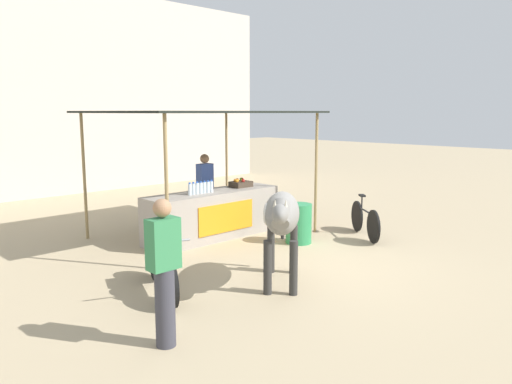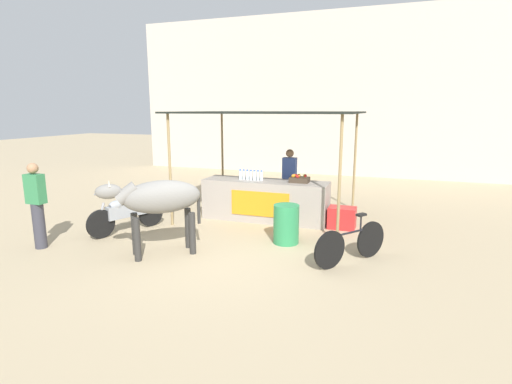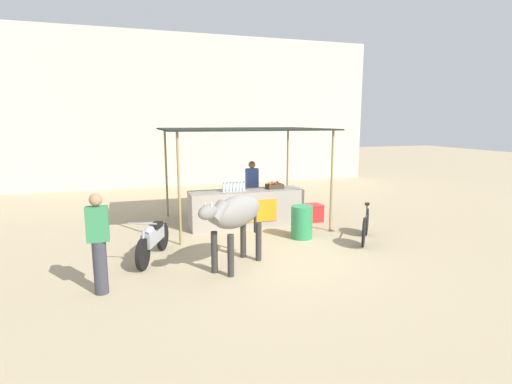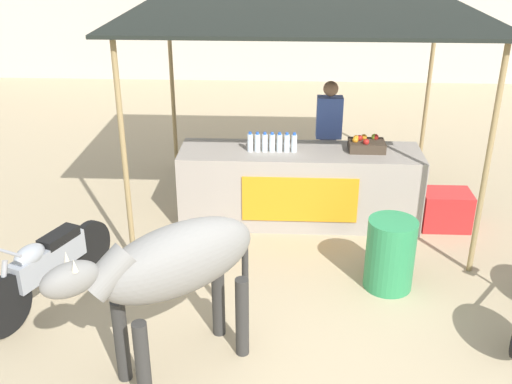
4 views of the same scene
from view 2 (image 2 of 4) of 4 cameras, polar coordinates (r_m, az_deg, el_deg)
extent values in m
plane|color=tan|center=(7.74, -3.80, -8.10)|extent=(60.00, 60.00, 0.00)
cube|color=beige|center=(16.68, 9.67, 13.44)|extent=(16.00, 0.50, 6.34)
cube|color=#9E9389|center=(9.58, 1.33, -1.19)|extent=(3.00, 0.80, 0.96)
cube|color=orange|center=(9.20, 0.54, -1.73)|extent=(1.40, 0.02, 0.58)
cube|color=black|center=(9.63, 1.96, 11.30)|extent=(4.20, 3.20, 0.04)
cylinder|color=#997F51|center=(9.20, -12.18, 3.05)|extent=(0.06, 0.06, 2.55)
cylinder|color=#997F51|center=(7.92, 11.86, 1.70)|extent=(0.06, 0.06, 2.55)
cylinder|color=#997F51|center=(11.72, -4.82, 5.09)|extent=(0.06, 0.06, 2.55)
cylinder|color=#997F51|center=(10.75, 13.94, 4.19)|extent=(0.06, 0.06, 2.55)
cylinder|color=silver|center=(9.63, -2.25, 2.44)|extent=(0.07, 0.07, 0.22)
cylinder|color=blue|center=(9.61, -2.26, 3.18)|extent=(0.04, 0.04, 0.03)
cylinder|color=silver|center=(9.60, -1.75, 2.42)|extent=(0.07, 0.07, 0.22)
cylinder|color=blue|center=(9.58, -1.76, 3.15)|extent=(0.04, 0.04, 0.03)
cylinder|color=silver|center=(9.56, -1.25, 2.39)|extent=(0.07, 0.07, 0.22)
cylinder|color=blue|center=(9.55, -1.25, 3.13)|extent=(0.04, 0.04, 0.03)
cylinder|color=silver|center=(9.53, -0.74, 2.36)|extent=(0.07, 0.07, 0.22)
cylinder|color=blue|center=(9.51, -0.75, 3.10)|extent=(0.04, 0.04, 0.03)
cylinder|color=silver|center=(9.50, -0.23, 2.33)|extent=(0.07, 0.07, 0.22)
cylinder|color=blue|center=(9.48, -0.23, 3.08)|extent=(0.04, 0.04, 0.03)
cylinder|color=silver|center=(9.47, 0.28, 2.30)|extent=(0.07, 0.07, 0.22)
cylinder|color=blue|center=(9.45, 0.28, 3.05)|extent=(0.04, 0.04, 0.03)
cylinder|color=silver|center=(9.45, 0.80, 2.27)|extent=(0.07, 0.07, 0.22)
cylinder|color=blue|center=(9.43, 0.80, 3.02)|extent=(0.04, 0.04, 0.03)
cube|color=#3F3326|center=(9.31, 6.23, 1.75)|extent=(0.44, 0.32, 0.12)
sphere|color=#B21E19|center=(9.35, 5.77, 2.34)|extent=(0.08, 0.08, 0.08)
sphere|color=#B21E19|center=(9.20, 5.96, 2.19)|extent=(0.08, 0.08, 0.08)
sphere|color=orange|center=(9.36, 5.51, 2.35)|extent=(0.08, 0.08, 0.08)
sphere|color=orange|center=(9.37, 6.16, 2.36)|extent=(0.08, 0.08, 0.08)
sphere|color=orange|center=(9.30, 5.31, 2.30)|extent=(0.08, 0.08, 0.08)
sphere|color=#8CB22D|center=(9.36, 6.97, 2.32)|extent=(0.08, 0.08, 0.08)
sphere|color=#B21E19|center=(9.35, 7.05, 2.32)|extent=(0.08, 0.08, 0.08)
cylinder|color=#383842|center=(10.19, 4.75, -0.68)|extent=(0.22, 0.22, 0.88)
cube|color=#3F59A5|center=(10.06, 4.82, 3.33)|extent=(0.34, 0.20, 0.56)
sphere|color=#8C6647|center=(10.01, 4.86, 5.54)|extent=(0.20, 0.20, 0.20)
cube|color=red|center=(9.16, 12.18, -3.61)|extent=(0.60, 0.44, 0.48)
cylinder|color=#2D8C51|center=(7.96, 4.33, -4.59)|extent=(0.51, 0.51, 0.78)
ellipsoid|color=gray|center=(7.36, -13.28, -0.67)|extent=(1.40, 1.31, 0.60)
cylinder|color=#302F2D|center=(7.31, -16.63, -6.54)|extent=(0.12, 0.12, 0.78)
cylinder|color=#302F2D|center=(7.66, -16.89, -5.73)|extent=(0.12, 0.12, 0.78)
cylinder|color=#302F2D|center=(7.45, -9.07, -5.85)|extent=(0.12, 0.12, 0.78)
cylinder|color=#302F2D|center=(7.79, -9.67, -5.09)|extent=(0.12, 0.12, 0.78)
cylinder|color=gray|center=(7.28, -17.95, -0.22)|extent=(0.50, 0.48, 0.41)
ellipsoid|color=gray|center=(7.26, -20.34, 0.07)|extent=(0.48, 0.46, 0.26)
cone|color=beige|center=(7.16, -20.24, 1.07)|extent=(0.05, 0.05, 0.10)
cone|color=beige|center=(7.30, -20.27, 1.26)|extent=(0.05, 0.05, 0.10)
cylinder|color=#302F2D|center=(7.54, -8.19, -2.28)|extent=(0.06, 0.06, 0.60)
ellipsoid|color=silver|center=(7.56, -14.28, -0.39)|extent=(0.40, 0.36, 0.32)
cylinder|color=black|center=(8.85, -21.29, -4.29)|extent=(0.30, 0.58, 0.60)
cylinder|color=black|center=(9.42, -14.79, -2.93)|extent=(0.30, 0.58, 0.60)
cube|color=#999EA5|center=(9.08, -18.01, -2.50)|extent=(0.51, 0.90, 0.28)
ellipsoid|color=#999EA5|center=(8.94, -19.29, -1.75)|extent=(0.32, 0.41, 0.20)
cube|color=black|center=(9.13, -17.10, -1.33)|extent=(0.33, 0.48, 0.10)
cylinder|color=#99999E|center=(8.74, -21.28, -0.57)|extent=(0.52, 0.24, 0.03)
cylinder|color=#99999E|center=(8.81, -21.27, -3.02)|extent=(0.12, 0.21, 0.49)
cylinder|color=black|center=(6.80, 10.48, -8.14)|extent=(0.43, 0.55, 0.66)
cylinder|color=black|center=(7.50, 16.05, -6.53)|extent=(0.43, 0.55, 0.66)
cylinder|color=black|center=(7.07, 13.49, -5.62)|extent=(0.54, 0.70, 0.04)
cylinder|color=black|center=(7.20, 14.74, -4.39)|extent=(0.03, 0.03, 0.28)
cube|color=black|center=(7.16, 14.81, -3.16)|extent=(0.19, 0.20, 0.04)
cylinder|color=#383842|center=(8.69, -28.56, -4.26)|extent=(0.22, 0.22, 0.88)
cube|color=#337F4C|center=(8.54, -29.03, 0.39)|extent=(0.34, 0.20, 0.56)
sphere|color=#A87A56|center=(8.48, -29.29, 2.98)|extent=(0.20, 0.20, 0.20)
camera|label=1|loc=(9.32, -63.96, 4.81)|focal=35.00mm
camera|label=3|loc=(5.94, -81.18, 3.22)|focal=28.00mm
camera|label=4|loc=(3.77, -41.41, 23.78)|focal=42.00mm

